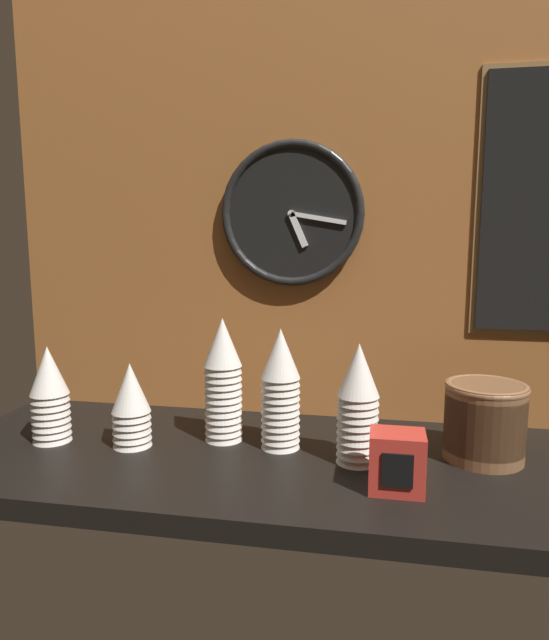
% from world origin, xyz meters
% --- Properties ---
extents(ground_plane, '(1.60, 0.56, 0.04)m').
position_xyz_m(ground_plane, '(0.00, 0.00, -0.02)').
color(ground_plane, black).
extents(wall_tiled_back, '(1.60, 0.03, 1.05)m').
position_xyz_m(wall_tiled_back, '(0.00, 0.27, 0.53)').
color(wall_tiled_back, '#A3602D').
rests_on(wall_tiled_back, ground_plane).
extents(cup_stack_far_left, '(0.08, 0.08, 0.21)m').
position_xyz_m(cup_stack_far_left, '(-0.59, -0.02, 0.10)').
color(cup_stack_far_left, white).
rests_on(cup_stack_far_left, ground_plane).
extents(cup_stack_center_left, '(0.08, 0.08, 0.26)m').
position_xyz_m(cup_stack_center_left, '(-0.23, 0.05, 0.13)').
color(cup_stack_center_left, white).
rests_on(cup_stack_center_left, ground_plane).
extents(cup_stack_center_right, '(0.08, 0.08, 0.23)m').
position_xyz_m(cup_stack_center_right, '(0.05, -0.02, 0.12)').
color(cup_stack_center_right, white).
rests_on(cup_stack_center_right, ground_plane).
extents(cup_stack_center, '(0.08, 0.08, 0.25)m').
position_xyz_m(cup_stack_center, '(-0.11, 0.03, 0.12)').
color(cup_stack_center, white).
rests_on(cup_stack_center, ground_plane).
extents(cup_stack_left, '(0.08, 0.08, 0.18)m').
position_xyz_m(cup_stack_left, '(-0.41, -0.02, 0.09)').
color(cup_stack_left, white).
rests_on(cup_stack_left, ground_plane).
extents(bowl_stack_right, '(0.16, 0.16, 0.15)m').
position_xyz_m(bowl_stack_right, '(0.29, 0.05, 0.08)').
color(bowl_stack_right, brown).
rests_on(bowl_stack_right, ground_plane).
extents(wall_clock, '(0.33, 0.03, 0.33)m').
position_xyz_m(wall_clock, '(-0.12, 0.23, 0.48)').
color(wall_clock, black).
extents(napkin_dispenser, '(0.09, 0.08, 0.10)m').
position_xyz_m(napkin_dispenser, '(0.12, -0.13, 0.05)').
color(napkin_dispenser, red).
rests_on(napkin_dispenser, ground_plane).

